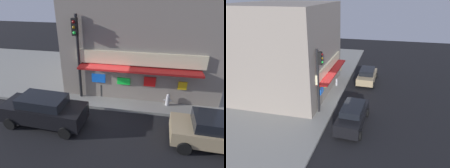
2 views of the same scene
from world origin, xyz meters
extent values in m
plane|color=black|center=(0.00, 0.00, 0.00)|extent=(57.43, 57.43, 0.00)
cube|color=gray|center=(0.00, 5.05, 0.09)|extent=(38.29, 10.09, 0.18)
cube|color=gray|center=(1.77, 5.27, 4.28)|extent=(9.90, 7.97, 8.21)
cube|color=beige|center=(1.77, 1.20, 2.96)|extent=(7.53, 0.16, 0.79)
cube|color=maroon|center=(1.77, 0.85, 2.43)|extent=(7.13, 0.90, 0.12)
cube|color=blue|center=(-0.70, 1.22, 1.53)|extent=(0.87, 0.08, 0.56)
cube|color=#19E53F|center=(0.90, 1.22, 1.46)|extent=(0.81, 0.08, 0.44)
cube|color=red|center=(2.49, 1.22, 1.56)|extent=(0.70, 0.08, 0.60)
cube|color=yellow|center=(4.42, 1.22, 1.46)|extent=(0.51, 0.08, 0.50)
cylinder|color=black|center=(-1.89, 1.11, 2.79)|extent=(0.18, 0.18, 5.23)
cube|color=black|center=(-1.89, 0.86, 4.74)|extent=(0.32, 0.28, 0.95)
sphere|color=maroon|center=(-1.89, 0.71, 5.04)|extent=(0.18, 0.18, 0.18)
sphere|color=brown|center=(-1.89, 0.71, 4.74)|extent=(0.18, 0.18, 0.18)
sphere|color=#1ED83F|center=(-1.89, 0.71, 4.44)|extent=(0.18, 0.18, 0.18)
cylinder|color=#B2B2B7|center=(3.65, 0.99, 0.49)|extent=(0.22, 0.22, 0.62)
sphere|color=#B2B2B7|center=(3.65, 0.99, 0.86)|extent=(0.19, 0.19, 0.19)
cylinder|color=#B2B2B7|center=(3.48, 0.99, 0.52)|extent=(0.12, 0.10, 0.10)
cylinder|color=#B2B2B7|center=(3.82, 0.99, 0.52)|extent=(0.12, 0.10, 0.10)
cylinder|color=#2D2D2D|center=(-0.56, 1.51, 0.61)|extent=(0.47, 0.47, 0.86)
cylinder|color=brown|center=(8.21, 1.55, 0.58)|extent=(0.20, 0.20, 0.81)
cylinder|color=brown|center=(8.14, 1.82, 0.58)|extent=(0.20, 0.20, 0.81)
cube|color=#B2333F|center=(8.18, 1.69, 1.26)|extent=(0.46, 0.34, 0.55)
sphere|color=tan|center=(8.18, 1.69, 1.68)|extent=(0.22, 0.22, 0.22)
cylinder|color=#B2333F|center=(8.40, 1.74, 1.24)|extent=(0.12, 0.12, 0.50)
cylinder|color=#B2333F|center=(7.96, 1.63, 1.24)|extent=(0.12, 0.12, 0.50)
cylinder|color=gray|center=(5.10, 2.09, 0.38)|extent=(0.39, 0.39, 0.40)
sphere|color=#195623|center=(5.10, 2.09, 0.92)|extent=(0.80, 0.80, 0.80)
cube|color=black|center=(-2.95, -1.86, 0.75)|extent=(4.53, 1.97, 0.87)
cube|color=black|center=(-2.95, -1.86, 1.43)|extent=(2.47, 1.59, 0.48)
cylinder|color=black|center=(-1.35, -1.08, 0.32)|extent=(0.65, 0.25, 0.64)
cylinder|color=black|center=(-1.44, -2.82, 0.32)|extent=(0.65, 0.25, 0.64)
cylinder|color=black|center=(-4.45, -0.91, 0.32)|extent=(0.65, 0.25, 0.64)
cylinder|color=black|center=(-4.55, -2.65, 0.32)|extent=(0.65, 0.25, 0.64)
cube|color=#9E8966|center=(5.67, -1.99, 0.68)|extent=(4.19, 1.89, 0.71)
cube|color=black|center=(5.67, -1.99, 1.30)|extent=(2.28, 1.55, 0.54)
cylinder|color=black|center=(7.14, -1.16, 0.32)|extent=(0.65, 0.24, 0.64)
cylinder|color=black|center=(7.08, -2.92, 0.32)|extent=(0.65, 0.24, 0.64)
cylinder|color=black|center=(4.25, -1.06, 0.32)|extent=(0.65, 0.24, 0.64)
cylinder|color=black|center=(4.19, -2.82, 0.32)|extent=(0.65, 0.24, 0.64)
camera|label=1|loc=(2.31, -10.23, 6.91)|focal=32.89mm
camera|label=2|loc=(-16.59, -3.97, 9.27)|focal=34.61mm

